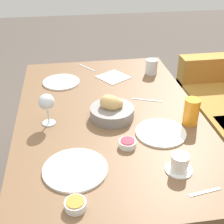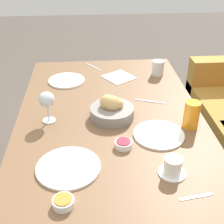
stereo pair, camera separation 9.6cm
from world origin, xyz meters
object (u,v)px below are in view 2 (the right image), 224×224
at_px(napkin, 119,77).
at_px(jam_bowl_honey, 63,202).
at_px(bread_basket, 112,109).
at_px(fork_silver, 94,67).
at_px(jam_bowl_berry, 123,144).
at_px(plate_near_right, 68,167).
at_px(plate_far_center, 159,135).
at_px(juice_glass, 192,115).
at_px(wine_glass, 47,101).
at_px(plate_near_left, 67,81).
at_px(spoon_coffee, 196,197).
at_px(knife_silver, 150,101).
at_px(coffee_cup, 173,167).
at_px(water_tumbler, 158,68).

bearing_deg(napkin, jam_bowl_honey, -15.81).
relative_size(bread_basket, fork_silver, 1.53).
bearing_deg(jam_bowl_berry, plate_near_right, -62.68).
bearing_deg(plate_far_center, juice_glass, 111.04).
xyz_separation_m(bread_basket, juice_glass, (0.11, 0.36, 0.02)).
bearing_deg(wine_glass, plate_near_left, 171.81).
relative_size(jam_bowl_berry, spoon_coffee, 0.61).
distance_m(jam_bowl_honey, knife_silver, 0.82).
bearing_deg(wine_glass, plate_far_center, 72.07).
bearing_deg(plate_near_left, napkin, 95.25).
xyz_separation_m(bread_basket, wine_glass, (0.01, -0.31, 0.07)).
xyz_separation_m(jam_bowl_berry, napkin, (-0.71, 0.05, -0.01)).
height_order(plate_near_left, jam_bowl_berry, jam_bowl_berry).
bearing_deg(jam_bowl_honey, wine_glass, -169.69).
distance_m(wine_glass, knife_silver, 0.56).
bearing_deg(plate_far_center, plate_near_right, -64.45).
bearing_deg(wine_glass, knife_silver, 106.36).
height_order(bread_basket, plate_near_left, bread_basket).
distance_m(wine_glass, coffee_cup, 0.66).
xyz_separation_m(fork_silver, spoon_coffee, (1.19, 0.32, -0.00)).
relative_size(fork_silver, napkin, 0.62).
relative_size(bread_basket, water_tumbler, 2.30).
distance_m(plate_near_left, jam_bowl_honey, 0.99).
height_order(wine_glass, jam_bowl_berry, wine_glass).
bearing_deg(plate_near_left, wine_glass, -8.19).
distance_m(bread_basket, napkin, 0.47).
distance_m(juice_glass, coffee_cup, 0.36).
xyz_separation_m(juice_glass, jam_bowl_honey, (0.44, -0.57, -0.05)).
bearing_deg(juice_glass, jam_bowl_honey, -52.16).
relative_size(jam_bowl_honey, napkin, 0.33).
bearing_deg(coffee_cup, bread_basket, -155.21).
distance_m(juice_glass, spoon_coffee, 0.46).
distance_m(water_tumbler, knife_silver, 0.36).
relative_size(juice_glass, water_tumbler, 1.38).
bearing_deg(fork_silver, juice_glass, 29.81).
height_order(wine_glass, fork_silver, wine_glass).
bearing_deg(plate_near_left, spoon_coffee, 26.65).
bearing_deg(jam_bowl_berry, coffee_cup, 42.73).
bearing_deg(bread_basket, plate_far_center, 48.66).
xyz_separation_m(juice_glass, water_tumbler, (-0.60, -0.03, -0.02)).
distance_m(bread_basket, coffee_cup, 0.47).
xyz_separation_m(water_tumbler, wine_glass, (0.50, -0.64, 0.07)).
relative_size(plate_near_right, plate_far_center, 1.10).
bearing_deg(knife_silver, napkin, -157.19).
xyz_separation_m(water_tumbler, jam_bowl_honey, (1.04, -0.54, -0.03)).
bearing_deg(plate_far_center, coffee_cup, -0.49).
bearing_deg(jam_bowl_honey, bread_basket, 159.56).
distance_m(plate_near_left, napkin, 0.32).
distance_m(plate_far_center, wine_glass, 0.54).
xyz_separation_m(wine_glass, jam_bowl_honey, (0.54, 0.10, -0.10)).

